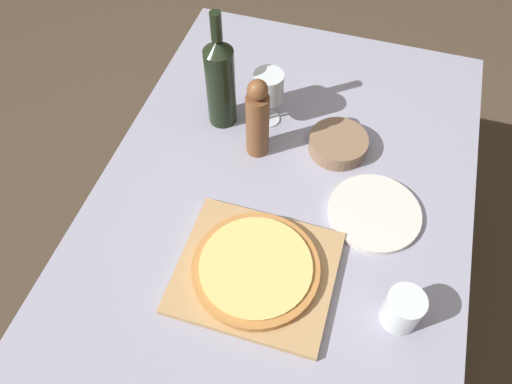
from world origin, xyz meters
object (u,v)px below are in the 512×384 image
(pizza, at_px, (254,267))
(wine_bottle, at_px, (220,81))
(wine_glass, at_px, (268,88))
(pepper_mill, at_px, (257,120))
(small_bowl, at_px, (338,144))

(pizza, relative_size, wine_bottle, 0.83)
(pizza, distance_m, wine_glass, 0.49)
(wine_glass, bearing_deg, pepper_mill, -87.87)
(wine_bottle, xyz_separation_m, wine_glass, (0.12, 0.03, -0.02))
(wine_bottle, bearing_deg, pizza, -62.57)
(pizza, bearing_deg, wine_glass, 102.55)
(pizza, height_order, pepper_mill, pepper_mill)
(pizza, height_order, wine_glass, wine_glass)
(wine_bottle, relative_size, pepper_mill, 1.43)
(wine_glass, distance_m, small_bowl, 0.24)
(pizza, relative_size, wine_glass, 1.75)
(pepper_mill, relative_size, small_bowl, 1.54)
(wine_bottle, distance_m, wine_glass, 0.13)
(pizza, bearing_deg, wine_bottle, 117.43)
(wine_bottle, height_order, wine_glass, wine_bottle)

